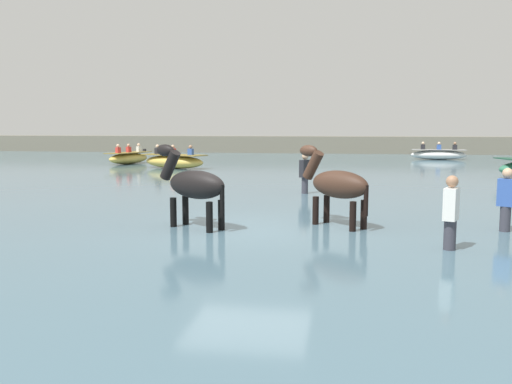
% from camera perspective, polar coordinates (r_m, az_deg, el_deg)
% --- Properties ---
extents(ground_plane, '(120.00, 120.00, 0.00)m').
position_cam_1_polar(ground_plane, '(10.97, -0.85, -5.83)').
color(ground_plane, '#666051').
extents(water_surface, '(90.00, 90.00, 0.38)m').
position_cam_1_polar(water_surface, '(20.74, 4.10, 0.72)').
color(water_surface, '#476675').
rests_on(water_surface, ground).
extents(horse_lead_dark_bay, '(1.64, 1.46, 2.04)m').
position_cam_1_polar(horse_lead_dark_bay, '(11.14, 8.58, 0.58)').
color(horse_lead_dark_bay, '#382319').
rests_on(horse_lead_dark_bay, ground).
extents(horse_trailing_black, '(1.81, 1.20, 2.06)m').
position_cam_1_polar(horse_trailing_black, '(10.90, -6.65, 0.55)').
color(horse_trailing_black, black).
rests_on(horse_trailing_black, ground).
extents(boat_distant_east, '(3.71, 2.42, 1.18)m').
position_cam_1_polar(boat_distant_east, '(27.00, -8.72, 3.26)').
color(boat_distant_east, gold).
rests_on(boat_distant_east, water_surface).
extents(boat_far_offshore, '(3.43, 1.21, 1.12)m').
position_cam_1_polar(boat_far_offshore, '(35.88, 18.85, 3.82)').
color(boat_far_offshore, silver).
rests_on(boat_far_offshore, water_surface).
extents(boat_near_starboard, '(1.93, 3.15, 1.13)m').
position_cam_1_polar(boat_near_starboard, '(30.82, -13.40, 3.56)').
color(boat_near_starboard, gold).
rests_on(boat_near_starboard, water_surface).
extents(person_onlooker_left, '(0.36, 0.37, 1.63)m').
position_cam_1_polar(person_onlooker_left, '(16.60, 5.23, 1.52)').
color(person_onlooker_left, '#383842').
rests_on(person_onlooker_left, ground).
extents(person_onlooker_right, '(0.38, 0.33, 1.63)m').
position_cam_1_polar(person_onlooker_right, '(11.58, 25.05, -1.44)').
color(person_onlooker_right, '#383842').
rests_on(person_onlooker_right, ground).
extents(person_wading_close, '(0.31, 0.37, 1.63)m').
position_cam_1_polar(person_wading_close, '(9.50, 19.99, -2.91)').
color(person_wading_close, '#383842').
rests_on(person_wading_close, ground).
extents(far_shoreline, '(80.00, 2.40, 1.70)m').
position_cam_1_polar(far_shoreline, '(43.20, 6.94, 4.78)').
color(far_shoreline, '#706B5B').
rests_on(far_shoreline, ground).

